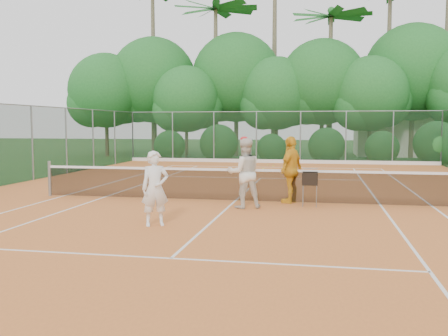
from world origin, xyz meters
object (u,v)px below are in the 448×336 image
at_px(player_center_grp, 244,173).
at_px(player_yellow, 291,170).
at_px(ball_hopper, 310,179).
at_px(player_white, 155,188).

distance_m(player_center_grp, player_yellow, 1.64).
bearing_deg(ball_hopper, player_yellow, 131.86).
height_order(player_yellow, ball_hopper, player_yellow).
distance_m(player_white, ball_hopper, 4.71).
distance_m(player_white, player_yellow, 4.75).
bearing_deg(player_yellow, player_white, -12.59).
relative_size(player_white, player_yellow, 0.87).
xyz_separation_m(player_yellow, ball_hopper, (0.55, -0.51, -0.21)).
xyz_separation_m(player_white, player_center_grp, (1.58, 2.72, 0.12)).
xyz_separation_m(player_center_grp, player_yellow, (1.18, 1.14, 0.00)).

